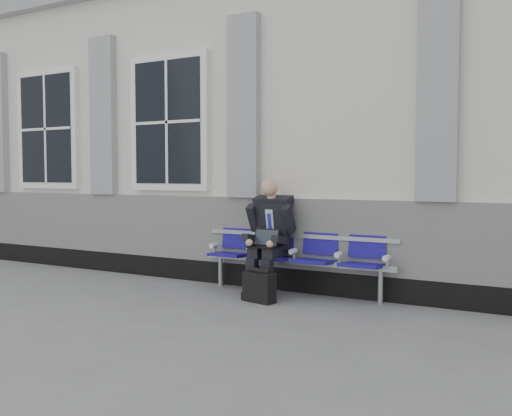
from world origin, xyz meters
The scene contains 5 objects.
ground centered at (0.00, 0.00, 0.00)m, with size 70.00×70.00×0.00m, color slate.
station_building centered at (-0.02, 3.47, 2.22)m, with size 14.40×4.40×4.49m.
bench centered at (2.42, 1.32, 0.55)m, with size 2.60×0.47×0.91m.
businessman centered at (2.12, 1.19, 0.78)m, with size 0.59×0.80×1.45m.
briefcase centered at (2.24, 0.70, 0.19)m, with size 0.42×0.24×0.40m.
Camera 1 is at (5.44, -5.11, 1.50)m, focal length 40.00 mm.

